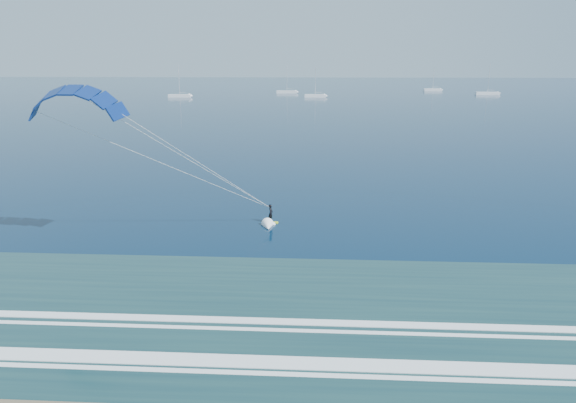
# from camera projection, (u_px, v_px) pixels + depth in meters

# --- Properties ---
(kitesurfer_rig) EXTENTS (19.30, 9.43, 13.45)m
(kitesurfer_rig) POSITION_uv_depth(u_px,v_px,m) (179.00, 154.00, 40.79)
(kitesurfer_rig) COLOR #CDE41A
(kitesurfer_rig) RESTS_ON ground
(sailboat_0) EXTENTS (9.07, 2.40, 12.41)m
(sailboat_0) POSITION_uv_depth(u_px,v_px,m) (180.00, 96.00, 204.51)
(sailboat_0) COLOR white
(sailboat_0) RESTS_ON ground
(sailboat_1) EXTENTS (9.14, 2.40, 12.26)m
(sailboat_1) POSITION_uv_depth(u_px,v_px,m) (287.00, 92.00, 230.08)
(sailboat_1) COLOR white
(sailboat_1) RESTS_ON ground
(sailboat_2) EXTENTS (8.46, 2.40, 11.78)m
(sailboat_2) POSITION_uv_depth(u_px,v_px,m) (315.00, 96.00, 204.52)
(sailboat_2) COLOR white
(sailboat_2) RESTS_ON ground
(sailboat_3) EXTENTS (8.35, 2.40, 11.41)m
(sailboat_3) POSITION_uv_depth(u_px,v_px,m) (433.00, 90.00, 247.21)
(sailboat_3) COLOR white
(sailboat_3) RESTS_ON ground
(sailboat_4) EXTENTS (9.92, 2.40, 13.37)m
(sailboat_4) POSITION_uv_depth(u_px,v_px,m) (487.00, 93.00, 220.34)
(sailboat_4) COLOR white
(sailboat_4) RESTS_ON ground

